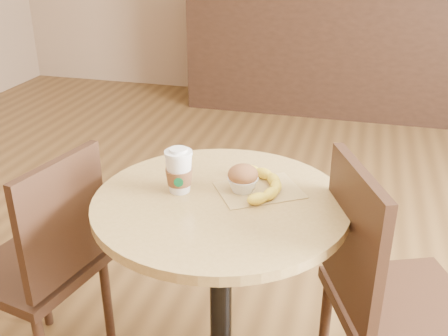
{
  "coord_description": "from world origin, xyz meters",
  "views": [
    {
      "loc": [
        0.36,
        -1.33,
        1.47
      ],
      "look_at": [
        0.0,
        -0.0,
        0.83
      ],
      "focal_mm": 42.0,
      "sensor_mm": 36.0,
      "label": 1
    }
  ],
  "objects_px": {
    "chair_left": "(45,262)",
    "banana": "(260,184)",
    "coffee_cup": "(179,172)",
    "chair_right": "(384,294)",
    "muffin": "(243,178)",
    "cafe_table": "(221,256)"
  },
  "relations": [
    {
      "from": "chair_left",
      "to": "coffee_cup",
      "type": "bearing_deg",
      "value": 111.73
    },
    {
      "from": "chair_right",
      "to": "coffee_cup",
      "type": "height_order",
      "value": "chair_right"
    },
    {
      "from": "chair_left",
      "to": "banana",
      "type": "xyz_separation_m",
      "value": [
        0.68,
        0.15,
        0.3
      ]
    },
    {
      "from": "coffee_cup",
      "to": "banana",
      "type": "relative_size",
      "value": 0.56
    },
    {
      "from": "coffee_cup",
      "to": "muffin",
      "type": "bearing_deg",
      "value": -2.66
    },
    {
      "from": "cafe_table",
      "to": "chair_right",
      "type": "height_order",
      "value": "chair_right"
    },
    {
      "from": "cafe_table",
      "to": "chair_left",
      "type": "xyz_separation_m",
      "value": [
        -0.58,
        -0.07,
        -0.08
      ]
    },
    {
      "from": "chair_right",
      "to": "muffin",
      "type": "xyz_separation_m",
      "value": [
        -0.44,
        0.04,
        0.3
      ]
    },
    {
      "from": "cafe_table",
      "to": "muffin",
      "type": "xyz_separation_m",
      "value": [
        0.05,
        0.06,
        0.24
      ]
    },
    {
      "from": "banana",
      "to": "chair_left",
      "type": "bearing_deg",
      "value": 178.55
    },
    {
      "from": "chair_right",
      "to": "muffin",
      "type": "height_order",
      "value": "chair_right"
    },
    {
      "from": "cafe_table",
      "to": "chair_left",
      "type": "height_order",
      "value": "chair_left"
    },
    {
      "from": "chair_left",
      "to": "muffin",
      "type": "bearing_deg",
      "value": 112.78
    },
    {
      "from": "cafe_table",
      "to": "chair_right",
      "type": "relative_size",
      "value": 0.83
    },
    {
      "from": "coffee_cup",
      "to": "muffin",
      "type": "relative_size",
      "value": 1.48
    },
    {
      "from": "chair_left",
      "to": "banana",
      "type": "height_order",
      "value": "chair_left"
    },
    {
      "from": "chair_left",
      "to": "chair_right",
      "type": "xyz_separation_m",
      "value": [
        1.07,
        0.08,
        0.03
      ]
    },
    {
      "from": "chair_right",
      "to": "coffee_cup",
      "type": "bearing_deg",
      "value": 67.7
    },
    {
      "from": "muffin",
      "to": "coffee_cup",
      "type": "bearing_deg",
      "value": -166.05
    },
    {
      "from": "muffin",
      "to": "banana",
      "type": "bearing_deg",
      "value": 22.15
    },
    {
      "from": "chair_right",
      "to": "coffee_cup",
      "type": "distance_m",
      "value": 0.7
    },
    {
      "from": "chair_left",
      "to": "muffin",
      "type": "distance_m",
      "value": 0.72
    }
  ]
}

